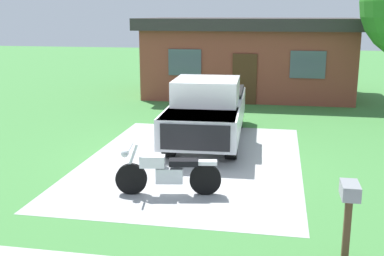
# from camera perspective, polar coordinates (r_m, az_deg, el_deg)

# --- Properties ---
(ground_plane) EXTENTS (80.00, 80.00, 0.00)m
(ground_plane) POSITION_cam_1_polar(r_m,az_deg,el_deg) (12.29, 0.07, -3.97)
(ground_plane) COLOR #42813D
(driveway_pad) EXTENTS (5.46, 7.82, 0.01)m
(driveway_pad) POSITION_cam_1_polar(r_m,az_deg,el_deg) (12.29, 0.07, -3.96)
(driveway_pad) COLOR #ABABAB
(driveway_pad) RESTS_ON ground
(motorcycle) EXTENTS (2.20, 0.74, 1.09)m
(motorcycle) POSITION_cam_1_polar(r_m,az_deg,el_deg) (9.97, -2.96, -5.36)
(motorcycle) COLOR black
(motorcycle) RESTS_ON ground
(pickup_truck) EXTENTS (2.22, 5.70, 1.90)m
(pickup_truck) POSITION_cam_1_polar(r_m,az_deg,el_deg) (14.15, 1.94, 2.34)
(pickup_truck) COLOR black
(pickup_truck) RESTS_ON ground
(mailbox) EXTENTS (0.26, 0.48, 1.26)m
(mailbox) POSITION_cam_1_polar(r_m,az_deg,el_deg) (7.55, 18.29, -8.31)
(mailbox) COLOR #4C3823
(mailbox) RESTS_ON ground
(neighbor_house) EXTENTS (9.60, 5.60, 3.50)m
(neighbor_house) POSITION_cam_1_polar(r_m,az_deg,el_deg) (22.35, 6.84, 8.55)
(neighbor_house) COLOR brown
(neighbor_house) RESTS_ON ground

